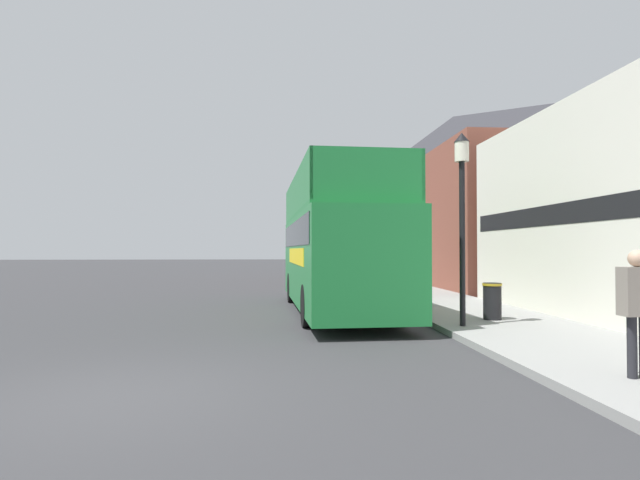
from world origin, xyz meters
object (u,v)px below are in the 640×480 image
at_px(lamp_post_second, 380,215).
at_px(parked_car_ahead_of_bus, 338,278).
at_px(lamp_post_nearest, 462,191).
at_px(lamp_post_third, 345,221).
at_px(litter_bin, 492,300).
at_px(tour_bus, 335,251).
at_px(pedestrian_nearest, 638,301).

bearing_deg(lamp_post_second, parked_car_ahead_of_bus, 156.26).
xyz_separation_m(lamp_post_nearest, lamp_post_third, (-0.17, 19.72, 0.46)).
xyz_separation_m(lamp_post_nearest, lamp_post_second, (0.08, 9.86, 0.16)).
distance_m(lamp_post_third, litter_bin, 19.05).
xyz_separation_m(tour_bus, lamp_post_second, (2.57, 5.95, 1.54)).
bearing_deg(lamp_post_second, litter_bin, -83.35).
distance_m(pedestrian_nearest, lamp_post_third, 24.57).
height_order(parked_car_ahead_of_bus, pedestrian_nearest, pedestrian_nearest).
relative_size(tour_bus, parked_car_ahead_of_bus, 2.31).
bearing_deg(parked_car_ahead_of_bus, lamp_post_second, -25.50).
xyz_separation_m(tour_bus, lamp_post_nearest, (2.49, -3.91, 1.38)).
xyz_separation_m(parked_car_ahead_of_bus, lamp_post_third, (1.48, 9.10, 3.03)).
xyz_separation_m(lamp_post_second, lamp_post_third, (-0.24, 9.86, 0.30)).
xyz_separation_m(pedestrian_nearest, lamp_post_nearest, (-0.68, 4.71, 2.03)).
bearing_deg(litter_bin, lamp_post_nearest, -139.35).
height_order(parked_car_ahead_of_bus, lamp_post_third, lamp_post_third).
distance_m(pedestrian_nearest, litter_bin, 5.71).
xyz_separation_m(lamp_post_nearest, litter_bin, (1.11, 0.96, -2.59)).
bearing_deg(pedestrian_nearest, lamp_post_second, 92.38).
height_order(lamp_post_nearest, lamp_post_second, lamp_post_second).
distance_m(pedestrian_nearest, lamp_post_second, 14.74).
bearing_deg(lamp_post_second, lamp_post_third, 91.41).
distance_m(parked_car_ahead_of_bus, lamp_post_second, 3.32).
height_order(pedestrian_nearest, lamp_post_second, lamp_post_second).
relative_size(tour_bus, lamp_post_second, 2.09).
distance_m(lamp_post_second, lamp_post_third, 9.87).
height_order(tour_bus, pedestrian_nearest, tour_bus).
bearing_deg(parked_car_ahead_of_bus, lamp_post_third, 78.98).
distance_m(tour_bus, litter_bin, 4.82).
bearing_deg(tour_bus, lamp_post_nearest, -60.07).
relative_size(lamp_post_second, lamp_post_third, 0.90).
bearing_deg(litter_bin, lamp_post_third, 93.90).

